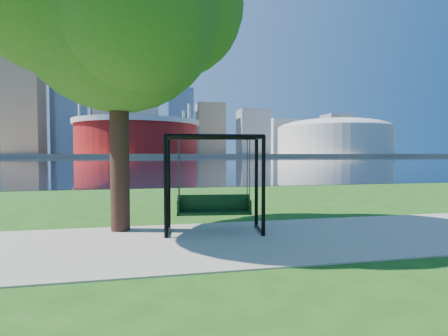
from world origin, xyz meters
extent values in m
plane|color=#1E5114|center=(0.00, 0.00, 0.00)|extent=(900.00, 900.00, 0.00)
cube|color=#9E937F|center=(0.00, -0.50, 0.01)|extent=(120.00, 4.00, 0.03)
cube|color=black|center=(0.00, 102.00, 0.01)|extent=(900.00, 180.00, 0.02)
cube|color=#937F60|center=(0.00, 306.00, 1.00)|extent=(900.00, 228.00, 2.00)
cylinder|color=maroon|center=(-10.00, 235.00, 13.00)|extent=(80.00, 80.00, 22.00)
cylinder|color=silver|center=(-10.00, 235.00, 22.50)|extent=(83.00, 83.00, 3.00)
cylinder|color=silver|center=(22.91, 254.00, 18.00)|extent=(2.00, 2.00, 32.00)
cylinder|color=silver|center=(-42.91, 254.00, 18.00)|extent=(2.00, 2.00, 32.00)
cylinder|color=silver|center=(-42.91, 216.00, 18.00)|extent=(2.00, 2.00, 32.00)
cylinder|color=silver|center=(22.91, 216.00, 18.00)|extent=(2.00, 2.00, 32.00)
cylinder|color=beige|center=(135.00, 235.00, 12.00)|extent=(84.00, 84.00, 20.00)
ellipsoid|color=beige|center=(135.00, 235.00, 21.00)|extent=(84.00, 84.00, 15.12)
cube|color=#998466|center=(-100.00, 300.00, 46.00)|extent=(26.00, 26.00, 88.00)
cube|color=slate|center=(-70.00, 325.00, 49.50)|extent=(30.00, 24.00, 95.00)
cube|color=gray|center=(-40.00, 305.00, 38.00)|extent=(24.00, 24.00, 72.00)
cube|color=silver|center=(-10.00, 335.00, 42.00)|extent=(32.00, 28.00, 80.00)
cube|color=slate|center=(25.00, 310.00, 31.00)|extent=(22.00, 22.00, 58.00)
cube|color=#998466|center=(55.00, 325.00, 26.00)|extent=(26.00, 26.00, 48.00)
cube|color=gray|center=(95.00, 315.00, 23.00)|extent=(28.00, 24.00, 42.00)
cube|color=silver|center=(135.00, 340.00, 20.00)|extent=(30.00, 26.00, 36.00)
cube|color=gray|center=(185.00, 320.00, 22.00)|extent=(24.00, 24.00, 40.00)
cube|color=#998466|center=(225.00, 335.00, 18.00)|extent=(26.00, 26.00, 32.00)
sphere|color=#998466|center=(-100.00, 300.00, 93.50)|extent=(10.00, 10.00, 10.00)
cylinder|color=black|center=(-1.20, 0.02, 1.19)|extent=(0.10, 0.10, 2.38)
cylinder|color=black|center=(1.06, -0.26, 1.19)|extent=(0.10, 0.10, 2.38)
cylinder|color=black|center=(-1.09, 0.94, 1.19)|extent=(0.10, 0.10, 2.38)
cylinder|color=black|center=(1.17, 0.67, 1.19)|extent=(0.10, 0.10, 2.38)
cylinder|color=black|center=(-0.07, -0.12, 2.38)|extent=(2.27, 0.36, 0.09)
cylinder|color=black|center=(0.04, 0.80, 2.38)|extent=(2.27, 0.36, 0.09)
cylinder|color=black|center=(-1.14, 0.48, 2.38)|extent=(0.20, 0.93, 0.09)
cylinder|color=black|center=(-1.14, 0.48, 0.08)|extent=(0.19, 0.93, 0.07)
cylinder|color=black|center=(1.12, 0.21, 2.38)|extent=(0.20, 0.93, 0.09)
cylinder|color=black|center=(1.12, 0.21, 0.08)|extent=(0.19, 0.93, 0.07)
cube|color=black|center=(-0.01, 0.34, 0.52)|extent=(1.85, 0.68, 0.06)
cube|color=black|center=(0.01, 0.54, 0.74)|extent=(1.80, 0.27, 0.39)
cube|color=black|center=(-0.88, 0.45, 0.66)|extent=(0.11, 0.47, 0.35)
cube|color=black|center=(0.86, 0.24, 0.66)|extent=(0.11, 0.47, 0.35)
cylinder|color=#313136|center=(-0.88, 0.25, 1.58)|extent=(0.03, 0.03, 1.50)
cylinder|color=#313136|center=(0.81, 0.05, 1.58)|extent=(0.03, 0.03, 1.50)
cylinder|color=#313136|center=(-0.84, 0.63, 1.58)|extent=(0.03, 0.03, 1.50)
cylinder|color=#313136|center=(0.86, 0.43, 1.58)|extent=(0.03, 0.03, 1.50)
cylinder|color=black|center=(-2.29, 1.06, 2.36)|extent=(0.47, 0.47, 4.72)
sphere|color=#2E5418|center=(-2.29, 1.06, 5.58)|extent=(5.15, 5.15, 5.15)
sphere|color=#2E5418|center=(-0.90, 1.71, 6.01)|extent=(3.86, 3.86, 3.86)
sphere|color=#2E5418|center=(-1.86, -0.12, 5.04)|extent=(3.43, 3.43, 3.43)
camera|label=1|loc=(-1.53, -8.07, 1.97)|focal=28.00mm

